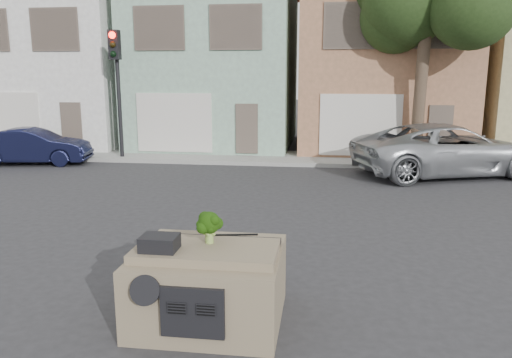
% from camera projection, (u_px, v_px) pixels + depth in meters
% --- Properties ---
extents(ground_plane, '(120.00, 120.00, 0.00)m').
position_uv_depth(ground_plane, '(244.00, 247.00, 9.99)').
color(ground_plane, '#303033').
rests_on(ground_plane, ground).
extents(sidewalk, '(40.00, 3.00, 0.15)m').
position_uv_depth(sidewalk, '(285.00, 158.00, 20.16)').
color(sidewalk, gray).
rests_on(sidewalk, ground).
extents(townhouse_white, '(7.20, 8.20, 7.55)m').
position_uv_depth(townhouse_white, '(71.00, 67.00, 24.72)').
color(townhouse_white, silver).
rests_on(townhouse_white, ground).
extents(townhouse_mint, '(7.20, 8.20, 7.55)m').
position_uv_depth(townhouse_mint, '(219.00, 66.00, 23.73)').
color(townhouse_mint, '#8CB199').
rests_on(townhouse_mint, ground).
extents(townhouse_tan, '(7.20, 8.20, 7.55)m').
position_uv_depth(townhouse_tan, '(380.00, 66.00, 22.75)').
color(townhouse_tan, '#A36F4F').
rests_on(townhouse_tan, ground).
extents(navy_sedan, '(4.39, 2.22, 1.38)m').
position_uv_depth(navy_sedan, '(35.00, 164.00, 19.22)').
color(navy_sedan, black).
rests_on(navy_sedan, ground).
extents(silver_pickup, '(6.98, 4.85, 1.77)m').
position_uv_depth(silver_pickup, '(446.00, 175.00, 17.14)').
color(silver_pickup, '#B1B4B8').
rests_on(silver_pickup, ground).
extents(traffic_signal, '(0.40, 0.40, 5.10)m').
position_uv_depth(traffic_signal, '(118.00, 96.00, 19.53)').
color(traffic_signal, black).
rests_on(traffic_signal, ground).
extents(tree_near, '(4.40, 4.00, 8.50)m').
position_uv_depth(tree_near, '(423.00, 50.00, 17.96)').
color(tree_near, '#233816').
rests_on(tree_near, ground).
extents(car_dashboard, '(2.00, 1.80, 1.12)m').
position_uv_depth(car_dashboard, '(210.00, 281.00, 6.97)').
color(car_dashboard, '#7C6D54').
rests_on(car_dashboard, ground).
extents(instrument_hump, '(0.48, 0.38, 0.20)m').
position_uv_depth(instrument_hump, '(160.00, 243.00, 6.57)').
color(instrument_hump, black).
rests_on(instrument_hump, car_dashboard).
extents(wiper_arm, '(0.69, 0.15, 0.02)m').
position_uv_depth(wiper_arm, '(234.00, 235.00, 7.18)').
color(wiper_arm, black).
rests_on(wiper_arm, car_dashboard).
extents(broccoli, '(0.52, 0.52, 0.45)m').
position_uv_depth(broccoli, '(209.00, 227.00, 6.83)').
color(broccoli, black).
rests_on(broccoli, car_dashboard).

